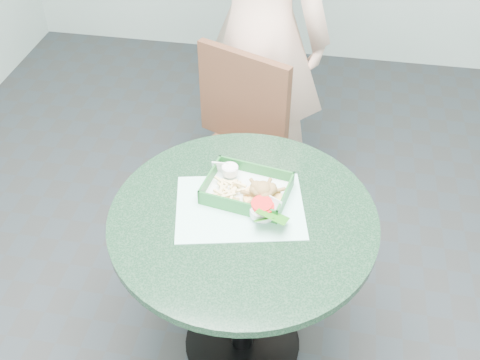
% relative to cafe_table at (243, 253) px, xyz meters
% --- Properties ---
extents(floor, '(4.00, 5.00, 0.02)m').
position_rel_cafe_table_xyz_m(floor, '(0.00, 0.00, -0.58)').
color(floor, '#303335').
rests_on(floor, ground).
extents(cafe_table, '(0.90, 0.90, 0.75)m').
position_rel_cafe_table_xyz_m(cafe_table, '(0.00, 0.00, 0.00)').
color(cafe_table, black).
rests_on(cafe_table, floor).
extents(dining_chair, '(0.45, 0.45, 0.93)m').
position_rel_cafe_table_xyz_m(dining_chair, '(-0.13, 0.66, -0.05)').
color(dining_chair, brown).
rests_on(dining_chair, floor).
extents(placemat, '(0.48, 0.40, 0.00)m').
position_rel_cafe_table_xyz_m(placemat, '(-0.02, 0.03, 0.17)').
color(placemat, '#A4E5D4').
rests_on(placemat, cafe_table).
extents(food_basket, '(0.28, 0.20, 0.06)m').
position_rel_cafe_table_xyz_m(food_basket, '(-0.00, 0.10, 0.19)').
color(food_basket, '#195D24').
rests_on(food_basket, placemat).
extents(crab_sandwich, '(0.13, 0.13, 0.08)m').
position_rel_cafe_table_xyz_m(crab_sandwich, '(0.06, 0.08, 0.22)').
color(crab_sandwich, '#EBB15E').
rests_on(crab_sandwich, food_basket).
extents(fries_pile, '(0.11, 0.12, 0.04)m').
position_rel_cafe_table_xyz_m(fries_pile, '(-0.06, 0.07, 0.21)').
color(fries_pile, '#FCDB8B').
rests_on(fries_pile, food_basket).
extents(sauce_ramekin, '(0.06, 0.06, 0.03)m').
position_rel_cafe_table_xyz_m(sauce_ramekin, '(-0.08, 0.15, 0.22)').
color(sauce_ramekin, silver).
rests_on(sauce_ramekin, food_basket).
extents(garnish_cup, '(0.13, 0.12, 0.05)m').
position_rel_cafe_table_xyz_m(garnish_cup, '(0.09, 0.00, 0.21)').
color(garnish_cup, silver).
rests_on(garnish_cup, food_basket).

